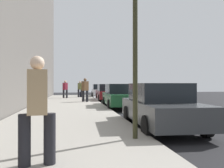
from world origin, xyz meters
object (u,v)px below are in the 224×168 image
at_px(parked_car_maroon, 108,93).
at_px(pedestrian_olive_coat, 80,89).
at_px(rolling_suitcase, 81,94).
at_px(pedestrian_tan_coat, 37,107).
at_px(parked_car_silver, 100,91).
at_px(parked_car_green, 120,96).
at_px(parked_car_charcoal, 160,106).
at_px(traffic_light_pole, 135,16).
at_px(pedestrian_brown_coat, 85,89).
at_px(pedestrian_burgundy_coat, 65,89).

bearing_deg(parked_car_maroon, pedestrian_olive_coat, -152.76).
relative_size(parked_car_maroon, rolling_suitcase, 4.89).
bearing_deg(pedestrian_tan_coat, rolling_suitcase, 176.62).
bearing_deg(parked_car_maroon, parked_car_silver, 179.55).
distance_m(parked_car_green, parked_car_charcoal, 6.96).
xyz_separation_m(parked_car_maroon, traffic_light_pole, (14.89, -1.42, 2.39)).
distance_m(parked_car_maroon, parked_car_green, 6.00).
height_order(pedestrian_tan_coat, pedestrian_olive_coat, pedestrian_tan_coat).
bearing_deg(pedestrian_olive_coat, pedestrian_brown_coat, 1.97).
xyz_separation_m(parked_car_silver, parked_car_charcoal, (19.60, -0.11, 0.00)).
distance_m(parked_car_maroon, pedestrian_olive_coat, 5.05).
xyz_separation_m(parked_car_silver, parked_car_green, (12.64, -0.11, 0.00)).
distance_m(pedestrian_olive_coat, pedestrian_burgundy_coat, 2.06).
relative_size(parked_car_silver, parked_car_green, 0.94).
height_order(parked_car_green, traffic_light_pole, traffic_light_pole).
distance_m(parked_car_green, rolling_suitcase, 11.10).
bearing_deg(rolling_suitcase, pedestrian_olive_coat, -10.59).
relative_size(parked_car_green, pedestrian_burgundy_coat, 2.74).
distance_m(parked_car_maroon, pedestrian_brown_coat, 3.10).
height_order(parked_car_silver, pedestrian_tan_coat, pedestrian_tan_coat).
relative_size(parked_car_maroon, parked_car_charcoal, 0.97).
height_order(parked_car_maroon, pedestrian_olive_coat, pedestrian_olive_coat).
distance_m(parked_car_maroon, rolling_suitcase, 5.37).
bearing_deg(pedestrian_burgundy_coat, parked_car_green, 22.37).
distance_m(parked_car_charcoal, traffic_light_pole, 3.36).
xyz_separation_m(parked_car_maroon, pedestrian_tan_coat, (16.50, -3.50, 0.35)).
relative_size(parked_car_maroon, pedestrian_burgundy_coat, 2.57).
bearing_deg(pedestrian_burgundy_coat, parked_car_charcoal, 13.08).
bearing_deg(rolling_suitcase, parked_car_charcoal, 6.94).
relative_size(parked_car_green, rolling_suitcase, 5.22).
distance_m(parked_car_silver, pedestrian_tan_coat, 23.41).
bearing_deg(traffic_light_pole, parked_car_green, 171.30).
xyz_separation_m(parked_car_maroon, parked_car_charcoal, (12.96, -0.06, 0.00)).
relative_size(parked_car_charcoal, pedestrian_tan_coat, 2.53).
bearing_deg(pedestrian_burgundy_coat, pedestrian_olive_coat, 134.33).
height_order(parked_car_charcoal, pedestrian_tan_coat, pedestrian_tan_coat).
bearing_deg(pedestrian_brown_coat, parked_car_maroon, 137.58).
relative_size(parked_car_silver, pedestrian_tan_coat, 2.47).
relative_size(parked_car_silver, pedestrian_brown_coat, 2.44).
xyz_separation_m(traffic_light_pole, rolling_suitcase, (-19.77, -0.82, -2.73)).
bearing_deg(parked_car_maroon, rolling_suitcase, -155.36).
bearing_deg(parked_car_charcoal, pedestrian_tan_coat, -44.15).
height_order(pedestrian_burgundy_coat, rolling_suitcase, pedestrian_burgundy_coat).
xyz_separation_m(pedestrian_tan_coat, rolling_suitcase, (-21.37, 1.26, -0.68)).
xyz_separation_m(parked_car_silver, pedestrian_brown_coat, (8.91, -2.13, 0.36)).
bearing_deg(pedestrian_brown_coat, parked_car_green, 28.36).
bearing_deg(parked_car_charcoal, pedestrian_burgundy_coat, -166.92).
relative_size(pedestrian_tan_coat, traffic_light_pole, 0.40).
xyz_separation_m(parked_car_green, pedestrian_olive_coat, (-10.49, -2.25, 0.29)).
distance_m(parked_car_silver, pedestrian_burgundy_coat, 5.27).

